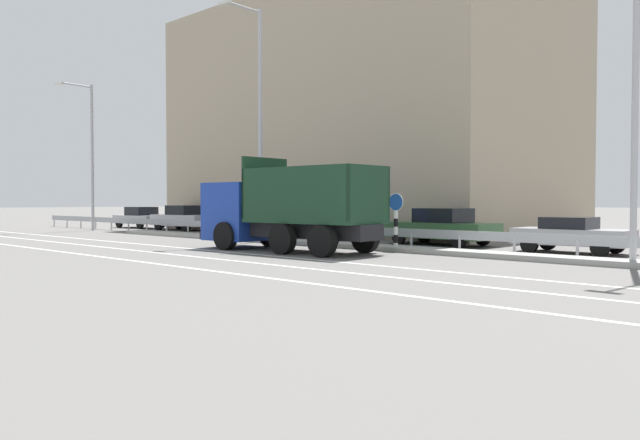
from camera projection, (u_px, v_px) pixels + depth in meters
The scene contains 18 objects.
ground_plane at pixel (310, 252), 22.33m from camera, with size 320.00×320.00×0.00m, color #605E5B.
lane_strip_0 at pixel (253, 254), 21.24m from camera, with size 58.12×0.16×0.01m, color silver.
lane_strip_1 at pixel (207, 258), 19.86m from camera, with size 58.12×0.16×0.01m, color silver.
lane_strip_2 at pixel (148, 263), 18.32m from camera, with size 58.12×0.16×0.01m, color silver.
median_island at pixel (352, 246), 24.02m from camera, with size 31.97×1.10×0.18m, color gray.
median_guardrail at pixel (368, 232), 24.73m from camera, with size 58.12×0.09×0.78m.
dump_truck at pixel (271, 215), 23.15m from camera, with size 7.48×2.90×3.44m.
median_road_sign at pixel (396, 221), 22.57m from camera, with size 0.65×0.16×2.10m.
street_lamp_0 at pixel (90, 150), 38.05m from camera, with size 0.71×2.27×8.92m.
street_lamp_1 at pixel (258, 114), 27.49m from camera, with size 0.71×2.24×10.29m.
street_lamp_2 at pixel (634, 76), 16.87m from camera, with size 0.72×1.88×9.52m.
parked_car_0 at pixel (141, 217), 41.86m from camera, with size 4.16×1.95×1.42m.
parked_car_1 at pixel (183, 218), 38.35m from camera, with size 4.40×2.04×1.54m.
parked_car_2 at pixel (244, 221), 34.53m from camera, with size 5.01×2.24×1.41m.
parked_car_3 at pixel (338, 223), 30.13m from camera, with size 4.45×2.20×1.47m.
parked_car_4 at pixel (441, 227), 25.61m from camera, with size 4.78×2.12×1.52m.
parked_car_5 at pixel (572, 234), 21.67m from camera, with size 3.88×1.92×1.26m.
background_building_0 at pixel (367, 121), 38.75m from camera, with size 22.63×14.32×13.54m, color tan.
Camera 1 is at (15.56, -15.96, 1.82)m, focal length 35.00 mm.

